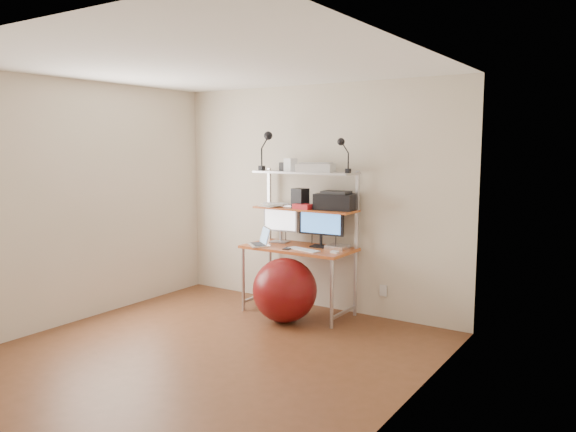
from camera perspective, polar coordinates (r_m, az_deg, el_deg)
name	(u,v)px	position (r m, az deg, el deg)	size (l,w,h in m)	color
room	(209,214)	(4.87, -7.99, 0.24)	(3.60, 3.60, 3.60)	brown
computer_desk	(302,226)	(6.11, 1.40, -1.06)	(1.20, 0.60, 1.57)	#B65C23
wall_outlet	(383,291)	(6.10, 9.66, -7.47)	(0.08, 0.01, 0.12)	silver
monitor_silver	(281,220)	(6.34, -0.74, -0.39)	(0.43, 0.17, 0.48)	#A7A7AB
monitor_black	(321,223)	(6.06, 3.38, -0.70)	(0.52, 0.16, 0.52)	black
laptop	(261,241)	(6.18, -2.71, -2.59)	(0.37, 0.37, 0.26)	silver
keyboard	(304,250)	(5.90, 1.60, -3.43)	(0.39, 0.11, 0.01)	silver
mouse	(335,252)	(5.75, 4.76, -3.67)	(0.08, 0.05, 0.02)	silver
mac_mini	(338,247)	(6.00, 5.08, -3.14)	(0.21, 0.21, 0.04)	silver
phone	(288,248)	(5.97, -0.02, -3.30)	(0.07, 0.13, 0.01)	black
printer	(336,201)	(5.99, 4.90, 1.53)	(0.44, 0.32, 0.20)	black
nas_cube	(300,198)	(6.14, 1.24, 1.82)	(0.15, 0.15, 0.21)	black
red_box	(303,206)	(6.04, 1.55, 0.97)	(0.20, 0.13, 0.06)	red
scanner	(316,167)	(6.02, 2.84, 4.96)	(0.43, 0.33, 0.10)	silver
box_white	(290,165)	(6.20, 0.25, 5.23)	(0.12, 0.10, 0.14)	silver
box_grey	(285,167)	(6.28, -0.33, 5.05)	(0.09, 0.09, 0.09)	#2B2B2D
clip_lamp_left	(267,142)	(6.30, -2.17, 7.52)	(0.17, 0.10, 0.44)	black
clip_lamp_right	(343,147)	(5.83, 5.56, 6.95)	(0.14, 0.08, 0.36)	black
exercise_ball	(285,290)	(5.88, -0.33, -7.54)	(0.67, 0.67, 0.67)	maroon
paper_stack	(276,205)	(6.35, -1.26, 1.16)	(0.38, 0.42, 0.03)	white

